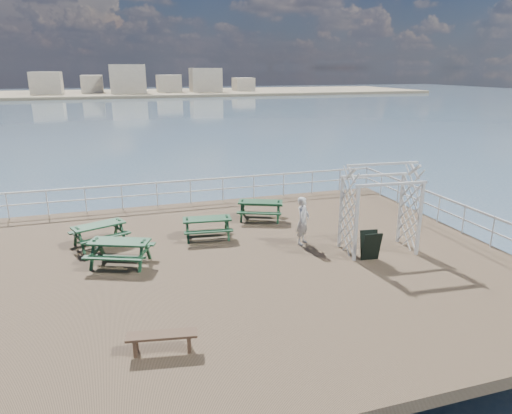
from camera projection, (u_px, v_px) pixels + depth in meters
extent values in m
cube|color=brown|center=(228.00, 267.00, 14.27)|extent=(18.00, 14.00, 0.30)
plane|color=#465F76|center=(143.00, 140.00, 51.35)|extent=(300.00, 300.00, 0.00)
cube|color=tan|center=(171.00, 93.00, 142.26)|extent=(160.00, 40.00, 0.80)
cube|color=beige|center=(47.00, 83.00, 128.61)|extent=(8.00, 8.00, 6.00)
cube|color=beige|center=(92.00, 84.00, 132.15)|extent=(6.00, 8.00, 5.00)
cube|color=beige|center=(127.00, 79.00, 134.55)|extent=(10.00, 8.00, 8.00)
cube|color=beige|center=(168.00, 83.00, 138.38)|extent=(7.00, 8.00, 5.00)
cube|color=beige|center=(204.00, 80.00, 141.21)|extent=(9.00, 8.00, 7.00)
cube|color=beige|center=(244.00, 84.00, 145.33)|extent=(6.00, 8.00, 4.00)
cylinder|color=brown|center=(5.00, 263.00, 17.52)|extent=(0.36, 0.36, 2.10)
cylinder|color=brown|center=(353.00, 225.00, 21.77)|extent=(0.36, 0.36, 2.10)
cube|color=silver|center=(190.00, 181.00, 20.18)|extent=(17.70, 0.07, 0.07)
cube|color=silver|center=(191.00, 191.00, 20.33)|extent=(17.70, 0.05, 0.05)
cube|color=silver|center=(465.00, 206.00, 16.43)|extent=(0.07, 13.70, 0.07)
cube|color=silver|center=(464.00, 219.00, 16.58)|extent=(0.05, 13.70, 0.05)
cube|color=#153B22|center=(99.00, 225.00, 15.51)|extent=(1.83, 1.24, 0.06)
cube|color=#153B22|center=(93.00, 228.00, 16.02)|extent=(1.68, 0.84, 0.05)
cube|color=#153B22|center=(106.00, 237.00, 15.17)|extent=(1.68, 0.84, 0.05)
cube|color=#153B22|center=(78.00, 238.00, 15.17)|extent=(0.57, 1.31, 0.06)
cube|color=#153B22|center=(119.00, 229.00, 16.02)|extent=(0.57, 1.31, 0.06)
cube|color=#153B22|center=(76.00, 237.00, 15.40)|extent=(0.25, 0.48, 0.83)
cube|color=#153B22|center=(81.00, 242.00, 14.97)|extent=(0.25, 0.48, 0.83)
cube|color=#153B22|center=(116.00, 228.00, 16.25)|extent=(0.25, 0.48, 0.83)
cube|color=#153B22|center=(123.00, 232.00, 15.82)|extent=(0.25, 0.48, 0.83)
cube|color=#153B22|center=(100.00, 238.00, 15.65)|extent=(1.44, 0.62, 0.06)
cube|color=#153B22|center=(260.00, 202.00, 18.14)|extent=(1.86, 1.29, 0.06)
cube|color=#153B22|center=(262.00, 205.00, 18.77)|extent=(1.69, 0.89, 0.05)
cube|color=#153B22|center=(259.00, 213.00, 17.67)|extent=(1.69, 0.89, 0.05)
cube|color=#153B22|center=(242.00, 209.00, 18.29)|extent=(0.61, 1.32, 0.06)
cube|color=#153B22|center=(278.00, 210.00, 18.16)|extent=(0.61, 1.32, 0.06)
cube|color=#153B22|center=(243.00, 208.00, 18.58)|extent=(0.26, 0.49, 0.84)
cube|color=#153B22|center=(242.00, 212.00, 18.03)|extent=(0.26, 0.49, 0.84)
cube|color=#153B22|center=(279.00, 209.00, 18.45)|extent=(0.26, 0.49, 0.84)
cube|color=#153B22|center=(278.00, 213.00, 17.90)|extent=(0.26, 0.49, 0.84)
cube|color=#153B22|center=(260.00, 213.00, 18.27)|extent=(1.45, 0.67, 0.06)
cube|color=#153B22|center=(207.00, 219.00, 16.17)|extent=(1.75, 0.84, 0.06)
cube|color=#153B22|center=(206.00, 221.00, 16.78)|extent=(1.71, 0.42, 0.05)
cube|color=#153B22|center=(209.00, 231.00, 15.72)|extent=(1.71, 0.42, 0.05)
cube|color=#153B22|center=(187.00, 228.00, 16.13)|extent=(0.23, 1.36, 0.06)
cube|color=#153B22|center=(227.00, 225.00, 16.38)|extent=(0.23, 1.36, 0.06)
cube|color=#153B22|center=(187.00, 227.00, 16.40)|extent=(0.13, 0.49, 0.82)
cube|color=#153B22|center=(188.00, 232.00, 15.87)|extent=(0.13, 0.49, 0.82)
cube|color=#153B22|center=(226.00, 224.00, 16.66)|extent=(0.13, 0.49, 0.82)
cube|color=#153B22|center=(228.00, 229.00, 16.13)|extent=(0.13, 0.49, 0.82)
cube|color=#153B22|center=(207.00, 231.00, 16.30)|extent=(1.50, 0.24, 0.06)
cube|color=#153B22|center=(119.00, 242.00, 13.91)|extent=(1.94, 1.34, 0.06)
cube|color=#153B22|center=(127.00, 243.00, 14.57)|extent=(1.77, 0.92, 0.05)
cube|color=#153B22|center=(112.00, 258.00, 13.42)|extent=(1.77, 0.92, 0.05)
cube|color=#153B22|center=(97.00, 250.00, 14.07)|extent=(0.63, 1.38, 0.06)
cube|color=#153B22|center=(144.00, 252.00, 13.94)|extent=(0.63, 1.38, 0.06)
cube|color=#153B22|center=(101.00, 248.00, 14.37)|extent=(0.27, 0.51, 0.88)
cube|color=#153B22|center=(93.00, 256.00, 13.80)|extent=(0.27, 0.51, 0.88)
cube|color=#153B22|center=(147.00, 250.00, 14.24)|extent=(0.27, 0.51, 0.88)
cube|color=#153B22|center=(141.00, 258.00, 13.67)|extent=(0.27, 0.51, 0.88)
cube|color=#153B22|center=(121.00, 257.00, 14.06)|extent=(1.51, 0.69, 0.06)
cube|color=brown|center=(162.00, 335.00, 9.67)|extent=(1.54, 0.60, 0.06)
cube|color=brown|center=(136.00, 346.00, 9.66)|extent=(0.13, 0.33, 0.37)
cube|color=brown|center=(189.00, 342.00, 9.80)|extent=(0.13, 0.33, 0.37)
cube|color=silver|center=(356.00, 225.00, 14.07)|extent=(0.10, 0.10, 2.38)
cube|color=silver|center=(341.00, 213.00, 15.18)|extent=(0.10, 0.10, 2.38)
cube|color=silver|center=(420.00, 220.00, 14.53)|extent=(0.10, 0.10, 2.38)
cube|color=silver|center=(400.00, 209.00, 15.64)|extent=(0.10, 0.10, 2.38)
cube|color=silver|center=(392.00, 184.00, 13.94)|extent=(2.38, 0.26, 0.08)
cube|color=silver|center=(374.00, 175.00, 15.05)|extent=(2.38, 0.26, 0.08)
cube|color=silver|center=(384.00, 164.00, 14.35)|extent=(2.38, 0.25, 0.07)
cube|color=black|center=(372.00, 247.00, 14.25)|extent=(0.60, 0.30, 0.95)
cube|color=black|center=(369.00, 245.00, 14.43)|extent=(0.60, 0.30, 0.95)
imported|color=silver|center=(303.00, 221.00, 15.56)|extent=(0.71, 0.70, 1.66)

